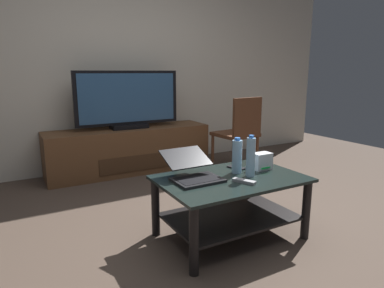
{
  "coord_description": "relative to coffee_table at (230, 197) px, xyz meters",
  "views": [
    {
      "loc": [
        -1.28,
        -1.85,
        1.18
      ],
      "look_at": [
        0.02,
        0.49,
        0.6
      ],
      "focal_mm": 31.4,
      "sensor_mm": 36.0,
      "label": 1
    }
  ],
  "objects": [
    {
      "name": "dining_chair",
      "position": [
        1.05,
        1.29,
        0.2
      ],
      "size": [
        0.48,
        0.48,
        0.9
      ],
      "color": "#59331E",
      "rests_on": "ground"
    },
    {
      "name": "router_box",
      "position": [
        0.32,
        0.05,
        0.21
      ],
      "size": [
        0.14,
        0.1,
        0.13
      ],
      "color": "silver",
      "rests_on": "coffee_table"
    },
    {
      "name": "water_bottle_near",
      "position": [
        0.1,
        0.07,
        0.27
      ],
      "size": [
        0.07,
        0.07,
        0.26
      ],
      "color": "#99C6E5",
      "rests_on": "coffee_table"
    },
    {
      "name": "tv_remote",
      "position": [
        0.01,
        -0.14,
        0.15
      ],
      "size": [
        0.11,
        0.16,
        0.02
      ],
      "primitive_type": "cube",
      "rotation": [
        0.0,
        0.0,
        0.46
      ],
      "color": "#99999E",
      "rests_on": "coffee_table"
    },
    {
      "name": "ground_plane",
      "position": [
        -0.06,
        0.01,
        -0.31
      ],
      "size": [
        7.68,
        7.68,
        0.0
      ],
      "primitive_type": "plane",
      "color": "#4C3D33"
    },
    {
      "name": "television",
      "position": [
        -0.09,
        1.92,
        0.54
      ],
      "size": [
        1.22,
        0.2,
        0.67
      ],
      "color": "black",
      "rests_on": "media_cabinet"
    },
    {
      "name": "media_cabinet",
      "position": [
        -0.09,
        1.95,
        -0.04
      ],
      "size": [
        1.92,
        0.5,
        0.53
      ],
      "color": "brown",
      "rests_on": "ground"
    },
    {
      "name": "laptop",
      "position": [
        -0.25,
        0.11,
        0.2
      ],
      "size": [
        0.33,
        0.4,
        0.18
      ],
      "color": "black",
      "rests_on": "coffee_table"
    },
    {
      "name": "back_wall",
      "position": [
        -0.06,
        2.27,
        1.09
      ],
      "size": [
        6.4,
        0.12,
        2.8
      ],
      "primitive_type": "cube",
      "color": "beige",
      "rests_on": "ground"
    },
    {
      "name": "coffee_table",
      "position": [
        0.0,
        0.0,
        0.0
      ],
      "size": [
        1.02,
        0.67,
        0.45
      ],
      "color": "black",
      "rests_on": "ground"
    },
    {
      "name": "cell_phone",
      "position": [
        0.17,
        0.17,
        0.15
      ],
      "size": [
        0.1,
        0.15,
        0.01
      ],
      "primitive_type": "cube",
      "rotation": [
        0.0,
        0.0,
        0.24
      ],
      "color": "black",
      "rests_on": "coffee_table"
    },
    {
      "name": "water_bottle_far",
      "position": [
        0.13,
        -0.04,
        0.29
      ],
      "size": [
        0.06,
        0.06,
        0.3
      ],
      "color": "#99C6E5",
      "rests_on": "coffee_table"
    },
    {
      "name": "soundbar_remote",
      "position": [
        0.38,
        0.21,
        0.15
      ],
      "size": [
        0.11,
        0.16,
        0.02
      ],
      "primitive_type": "cube",
      "rotation": [
        0.0,
        0.0,
        -0.44
      ],
      "color": "black",
      "rests_on": "coffee_table"
    }
  ]
}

